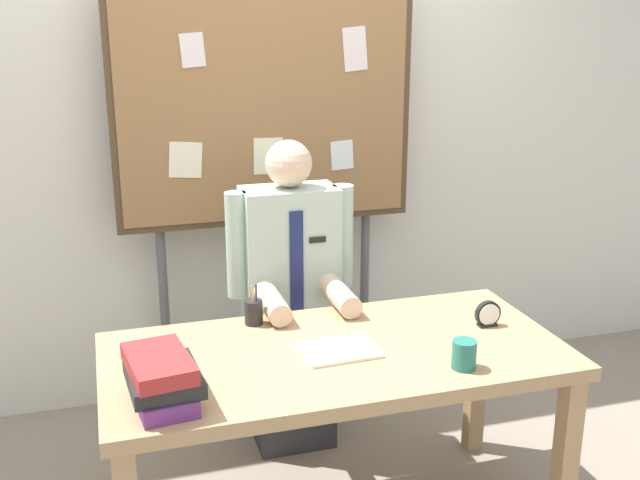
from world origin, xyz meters
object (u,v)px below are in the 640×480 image
Objects in this scene: desk at (335,372)px; coffee_mug at (464,354)px; bulletin_board at (266,111)px; pen_holder at (254,312)px; person at (291,309)px; desk_clock at (488,315)px; open_notebook at (339,350)px; book_stack at (161,379)px.

coffee_mug reaches higher than desk.
coffee_mug is (0.37, -1.31, -0.67)m from bulletin_board.
pen_holder is (-0.23, 0.31, 0.14)m from desk.
bulletin_board reaches higher than person.
pen_holder is at bearing 136.26° from coffee_mug.
pen_holder is (-0.85, 0.28, 0.00)m from desk_clock.
person reaches higher than desk.
pen_holder is at bearing 125.42° from open_notebook.
person is 13.83× the size of coffee_mug.
desk_clock is at bearing 49.61° from coffee_mug.
desk_clock is 0.39m from coffee_mug.
pen_holder reaches higher than book_stack.
bulletin_board reaches higher than open_notebook.
book_stack reaches higher than open_notebook.
pen_holder is (-0.60, 0.57, -0.00)m from coffee_mug.
book_stack is 0.99m from coffee_mug.
person is at bearing -90.00° from bulletin_board.
book_stack is 3.17× the size of coffee_mug.
coffee_mug is at bearing -3.33° from book_stack.
coffee_mug is at bearing -33.60° from open_notebook.
pen_holder is at bearing 161.90° from desk_clock.
open_notebook is at bearing 16.21° from book_stack.
desk_clock is at bearing -18.10° from pen_holder.
desk is 10.18× the size of pen_holder.
desk_clock is (0.61, 0.05, 0.04)m from open_notebook.
person is 13.55× the size of desk_clock.
book_stack is 1.96× the size of pen_holder.
book_stack is (-0.62, -0.83, 0.17)m from person.
bulletin_board is 7.64× the size of open_notebook.
book_stack is at bearing 176.67° from coffee_mug.
open_notebook is (0.63, 0.18, -0.07)m from book_stack.
person reaches higher than coffee_mug.
desk is 0.47m from coffee_mug.
person is 0.91m from bulletin_board.
person is 0.42m from pen_holder.
book_stack is at bearing -126.73° from person.
book_stack is 1.26m from desk_clock.
pen_holder reaches higher than desk.
pen_holder is (-0.23, -0.74, -0.67)m from bulletin_board.
open_notebook is at bearing 146.40° from coffee_mug.
person is at bearing 90.52° from open_notebook.
coffee_mug reaches higher than open_notebook.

